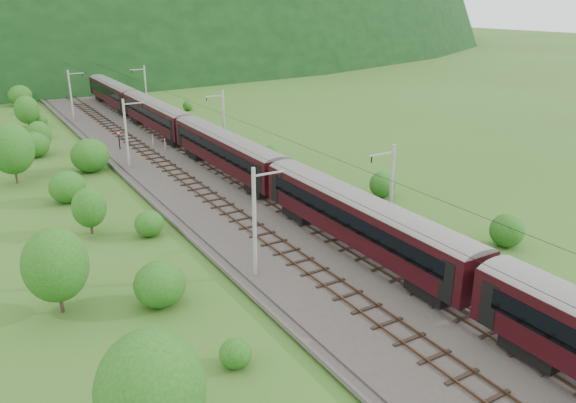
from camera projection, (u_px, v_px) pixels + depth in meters
ground at (326, 258)px, 43.57m from camera, size 600.00×600.00×0.00m
railbed at (265, 216)px, 51.59m from camera, size 14.00×220.00×0.30m
track_left at (241, 219)px, 50.36m from camera, size 2.40×220.00×0.27m
track_right at (287, 209)px, 52.67m from camera, size 2.40×220.00×0.27m
catenary_left at (127, 132)px, 64.91m from camera, size 2.54×192.28×8.00m
catenary_right at (223, 121)px, 70.81m from camera, size 2.54×192.28×8.00m
overhead_wires at (263, 143)px, 49.22m from camera, size 4.83×198.00×0.03m
mountain_main at (0, 43)px, 253.37m from camera, size 504.00×360.00×244.00m
train at (187, 126)px, 71.70m from camera, size 3.16×151.20×5.51m
hazard_post_near at (153, 140)px, 75.64m from camera, size 0.15×0.15×1.42m
hazard_post_far at (165, 144)px, 73.81m from camera, size 0.15×0.15×1.45m
signal at (119, 139)px, 73.48m from camera, size 0.25×0.25×2.29m
vegetation_left at (67, 180)px, 54.23m from camera, size 13.01×147.23×6.71m
vegetation_right at (445, 215)px, 49.22m from camera, size 6.38×104.42×2.55m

